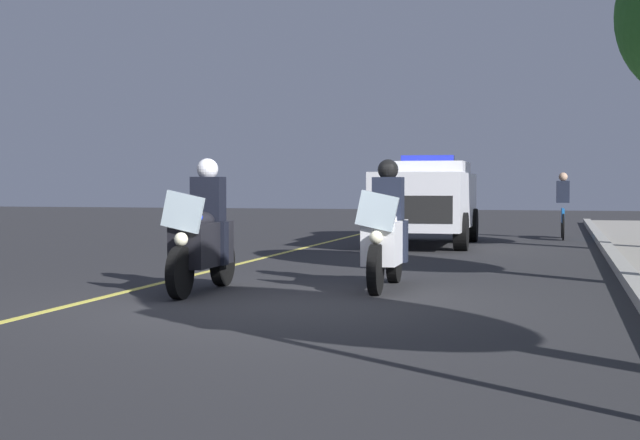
% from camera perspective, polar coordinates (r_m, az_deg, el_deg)
% --- Properties ---
extents(ground_plane, '(80.00, 80.00, 0.00)m').
position_cam_1_polar(ground_plane, '(10.35, -2.77, -5.39)').
color(ground_plane, '#28282B').
extents(lane_stripe_center, '(48.00, 0.12, 0.01)m').
position_cam_1_polar(lane_stripe_center, '(11.23, -13.80, -4.83)').
color(lane_stripe_center, '#E0D14C').
rests_on(lane_stripe_center, ground).
extents(police_motorcycle_lead_left, '(2.14, 0.57, 1.72)m').
position_cam_1_polar(police_motorcycle_lead_left, '(11.57, -7.46, -1.12)').
color(police_motorcycle_lead_left, black).
rests_on(police_motorcycle_lead_left, ground).
extents(police_motorcycle_lead_right, '(2.14, 0.57, 1.72)m').
position_cam_1_polar(police_motorcycle_lead_right, '(11.90, 4.20, -1.01)').
color(police_motorcycle_lead_right, black).
rests_on(police_motorcycle_lead_right, ground).
extents(police_suv, '(4.95, 2.17, 2.05)m').
position_cam_1_polar(police_suv, '(20.55, 6.83, 1.37)').
color(police_suv, silver).
rests_on(police_suv, ground).
extents(cyclist_background, '(1.76, 0.33, 1.69)m').
position_cam_1_polar(cyclist_background, '(23.56, 15.19, 0.88)').
color(cyclist_background, black).
rests_on(cyclist_background, ground).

